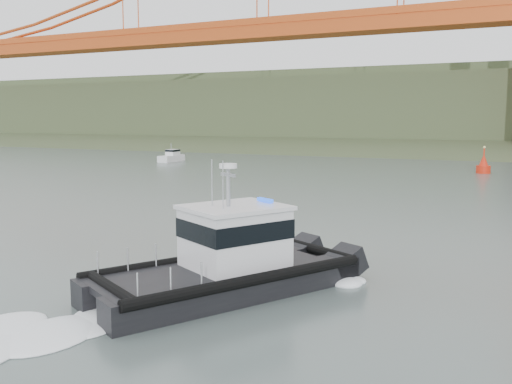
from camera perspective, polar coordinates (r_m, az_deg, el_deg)
ground at (r=28.15m, az=-9.22°, el=-6.25°), size 400.00×400.00×0.00m
headlands at (r=148.67m, az=19.93°, el=7.15°), size 500.00×105.36×27.12m
patrol_boat at (r=21.78m, az=-2.83°, el=-6.75°), size 8.34×11.04×5.09m
motorboat at (r=87.94m, az=-8.42°, el=3.50°), size 2.01×5.33×2.89m
nav_buoy at (r=73.74m, az=21.79°, el=2.46°), size 1.66×1.66×3.46m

